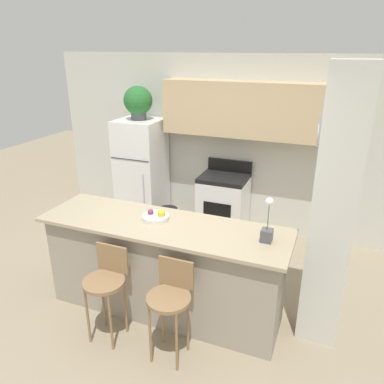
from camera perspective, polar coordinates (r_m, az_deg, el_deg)
The scene contains 12 objects.
ground_plane at distance 4.24m, azimuth -4.09°, elevation -17.24°, with size 14.00×14.00×0.00m, color gray.
wall_back at distance 5.42m, azimuth 7.08°, elevation 9.17°, with size 5.60×0.38×2.55m.
pillar_right at distance 3.47m, azimuth 20.64°, elevation -3.14°, with size 0.38×0.32×2.55m.
counter_bar at distance 3.94m, azimuth -4.29°, elevation -11.42°, with size 2.51×0.74×1.01m.
refrigerator at distance 5.85m, azimuth -7.68°, elevation 3.02°, with size 0.65×0.67×1.63m.
stove_range at distance 5.52m, azimuth 4.79°, elevation -1.91°, with size 0.67×0.60×1.07m.
bar_stool_left at distance 3.64m, azimuth -12.90°, elevation -13.04°, with size 0.39×0.39×0.92m.
bar_stool_right at distance 3.36m, azimuth -3.28°, elevation -15.70°, with size 0.39×0.39×0.92m.
potted_plant_on_fridge at distance 5.61m, azimuth -8.23°, elevation 13.47°, with size 0.42×0.42×0.48m.
orchid_vase at distance 3.37m, azimuth 11.41°, elevation -5.39°, with size 0.10×0.10×0.42m.
fruit_bowl at distance 3.76m, azimuth -5.51°, elevation -3.77°, with size 0.27×0.27×0.12m.
trash_bin at distance 5.66m, azimuth -3.62°, elevation -4.28°, with size 0.28×0.28×0.38m.
Camera 1 is at (1.49, -2.96, 2.64)m, focal length 35.00 mm.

